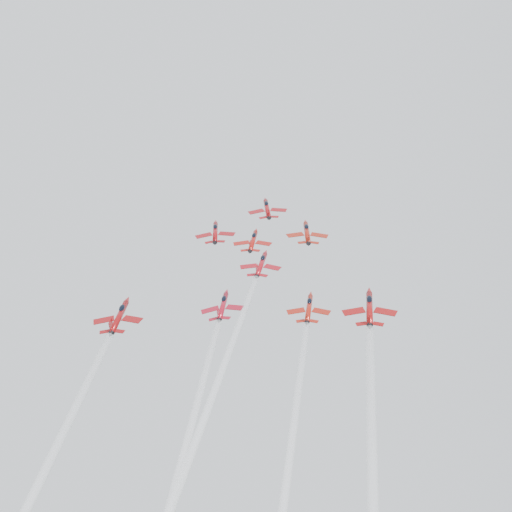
{
  "coord_description": "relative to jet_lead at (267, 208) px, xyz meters",
  "views": [
    {
      "loc": [
        12.73,
        -139.96,
        144.23
      ],
      "look_at": [
        0.0,
        2.0,
        164.46
      ],
      "focal_mm": 45.0,
      "sensor_mm": 36.0,
      "label": 1
    }
  ],
  "objects": [
    {
      "name": "jet_row2_right",
      "position": [
        10.39,
        -11.64,
        -8.62
      ],
      "size": [
        10.11,
        12.45,
        9.45
      ],
      "rotation": [
        0.64,
        0.01,
        0.09
      ],
      "color": "#AA1F10"
    },
    {
      "name": "jet_rear_right",
      "position": [
        10.8,
        -71.96,
        -53.39
      ],
      "size": [
        8.63,
        76.18,
        56.84
      ],
      "rotation": [
        0.64,
        0.02,
        -0.07
      ],
      "color": "#B01E10"
    },
    {
      "name": "jet_row2_center",
      "position": [
        -2.36,
        -14.8,
        -10.97
      ],
      "size": [
        9.27,
        11.42,
        8.66
      ],
      "rotation": [
        0.64,
        0.03,
        -0.05
      ],
      "color": "#B21610"
    },
    {
      "name": "jet_center",
      "position": [
        0.32,
        -60.17,
        -44.66
      ],
      "size": [
        9.28,
        81.91,
        61.12
      ],
      "rotation": [
        0.64,
        0.07,
        -0.1
      ],
      "color": "#AE101A"
    },
    {
      "name": "jet_row2_left",
      "position": [
        -11.97,
        -10.87,
        -8.06
      ],
      "size": [
        9.85,
        12.13,
        9.2
      ],
      "rotation": [
        0.64,
        -0.08,
        0.08
      ],
      "color": "#9D0E14"
    },
    {
      "name": "jet_rear_left",
      "position": [
        -6.21,
        -71.69,
        -53.19
      ],
      "size": [
        8.78,
        77.52,
        57.84
      ],
      "rotation": [
        0.64,
        -0.08,
        -0.1
      ],
      "color": "#AC1022"
    },
    {
      "name": "jet_lead",
      "position": [
        0.0,
        0.0,
        0.0
      ],
      "size": [
        10.23,
        12.61,
        9.56
      ],
      "rotation": [
        0.64,
        -0.08,
        0.11
      ],
      "color": "#9E0F13"
    }
  ]
}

